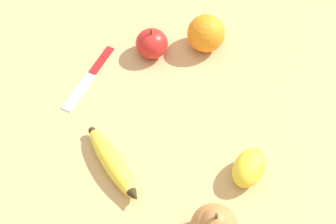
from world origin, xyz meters
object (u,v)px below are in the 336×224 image
object	(u,v)px
apple	(152,44)
lemon	(249,168)
orange	(206,33)
banana	(113,164)
paring_knife	(91,75)

from	to	relation	value
apple	lemon	size ratio (longest dim) A/B	0.78
orange	apple	distance (m)	0.12
banana	lemon	world-z (taller)	lemon
apple	paring_knife	bearing A→B (deg)	-71.07
paring_knife	orange	bearing A→B (deg)	-135.48
lemon	banana	bearing A→B (deg)	-99.86
banana	orange	distance (m)	0.35
orange	lemon	xyz separation A→B (m)	(0.31, 0.03, -0.01)
banana	paring_knife	bearing A→B (deg)	163.61
apple	paring_knife	size ratio (longest dim) A/B	0.46
paring_knife	banana	bearing A→B (deg)	132.03
apple	orange	bearing A→B (deg)	92.99
orange	apple	xyz separation A→B (m)	(0.01, -0.12, -0.01)
orange	paring_knife	xyz separation A→B (m)	(0.05, -0.25, -0.04)
banana	apple	world-z (taller)	apple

